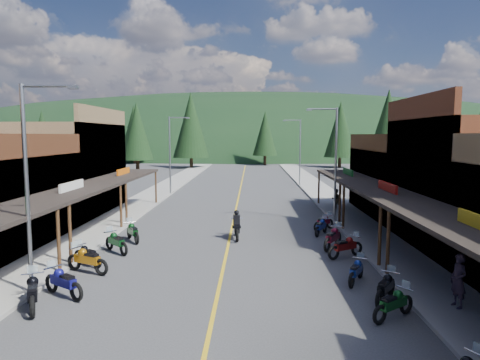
# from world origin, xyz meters

# --- Properties ---
(ground) EXTENTS (220.00, 220.00, 0.00)m
(ground) POSITION_xyz_m (0.00, 0.00, 0.00)
(ground) COLOR #38383A
(ground) RESTS_ON ground
(centerline) EXTENTS (0.15, 90.00, 0.01)m
(centerline) POSITION_xyz_m (0.00, 20.00, 0.01)
(centerline) COLOR gold
(centerline) RESTS_ON ground
(sidewalk_west) EXTENTS (3.40, 94.00, 0.15)m
(sidewalk_west) POSITION_xyz_m (-8.70, 20.00, 0.07)
(sidewalk_west) COLOR gray
(sidewalk_west) RESTS_ON ground
(sidewalk_east) EXTENTS (3.40, 94.00, 0.15)m
(sidewalk_east) POSITION_xyz_m (8.70, 20.00, 0.07)
(sidewalk_east) COLOR gray
(sidewalk_east) RESTS_ON ground
(shop_west_3) EXTENTS (10.90, 10.20, 8.20)m
(shop_west_3) POSITION_xyz_m (-13.78, 11.30, 3.52)
(shop_west_3) COLOR brown
(shop_west_3) RESTS_ON ground
(shop_east_3) EXTENTS (10.90, 10.20, 6.20)m
(shop_east_3) POSITION_xyz_m (13.75, 11.30, 2.53)
(shop_east_3) COLOR #4C2D16
(shop_east_3) RESTS_ON ground
(streetlight_0) EXTENTS (2.16, 0.18, 8.00)m
(streetlight_0) POSITION_xyz_m (-6.95, -6.00, 4.46)
(streetlight_0) COLOR gray
(streetlight_0) RESTS_ON ground
(streetlight_1) EXTENTS (2.16, 0.18, 8.00)m
(streetlight_1) POSITION_xyz_m (-6.95, 22.00, 4.46)
(streetlight_1) COLOR gray
(streetlight_1) RESTS_ON ground
(streetlight_2) EXTENTS (2.16, 0.18, 8.00)m
(streetlight_2) POSITION_xyz_m (6.95, 8.00, 4.46)
(streetlight_2) COLOR gray
(streetlight_2) RESTS_ON ground
(streetlight_3) EXTENTS (2.16, 0.18, 8.00)m
(streetlight_3) POSITION_xyz_m (6.95, 30.00, 4.46)
(streetlight_3) COLOR gray
(streetlight_3) RESTS_ON ground
(ridge_hill) EXTENTS (310.00, 140.00, 60.00)m
(ridge_hill) POSITION_xyz_m (0.00, 135.00, 0.00)
(ridge_hill) COLOR black
(ridge_hill) RESTS_ON ground
(pine_0) EXTENTS (5.04, 5.04, 11.00)m
(pine_0) POSITION_xyz_m (-40.00, 62.00, 6.48)
(pine_0) COLOR black
(pine_0) RESTS_ON ground
(pine_1) EXTENTS (5.88, 5.88, 12.50)m
(pine_1) POSITION_xyz_m (-24.00, 70.00, 7.24)
(pine_1) COLOR black
(pine_1) RESTS_ON ground
(pine_2) EXTENTS (6.72, 6.72, 14.00)m
(pine_2) POSITION_xyz_m (-10.00, 58.00, 7.99)
(pine_2) COLOR black
(pine_2) RESTS_ON ground
(pine_3) EXTENTS (5.04, 5.04, 11.00)m
(pine_3) POSITION_xyz_m (4.00, 66.00, 6.48)
(pine_3) COLOR black
(pine_3) RESTS_ON ground
(pine_4) EXTENTS (5.88, 5.88, 12.50)m
(pine_4) POSITION_xyz_m (18.00, 60.00, 7.24)
(pine_4) COLOR black
(pine_4) RESTS_ON ground
(pine_5) EXTENTS (6.72, 6.72, 14.00)m
(pine_5) POSITION_xyz_m (34.00, 72.00, 7.99)
(pine_5) COLOR black
(pine_5) RESTS_ON ground
(pine_6) EXTENTS (5.04, 5.04, 11.00)m
(pine_6) POSITION_xyz_m (46.00, 64.00, 6.48)
(pine_6) COLOR black
(pine_6) RESTS_ON ground
(pine_7) EXTENTS (5.88, 5.88, 12.50)m
(pine_7) POSITION_xyz_m (-32.00, 76.00, 7.24)
(pine_7) COLOR black
(pine_7) RESTS_ON ground
(pine_8) EXTENTS (4.48, 4.48, 10.00)m
(pine_8) POSITION_xyz_m (-22.00, 40.00, 5.98)
(pine_8) COLOR black
(pine_8) RESTS_ON ground
(pine_9) EXTENTS (4.93, 4.93, 10.80)m
(pine_9) POSITION_xyz_m (24.00, 45.00, 6.38)
(pine_9) COLOR black
(pine_9) RESTS_ON ground
(pine_10) EXTENTS (5.38, 5.38, 11.60)m
(pine_10) POSITION_xyz_m (-18.00, 50.00, 6.78)
(pine_10) COLOR black
(pine_10) RESTS_ON ground
(pine_11) EXTENTS (5.82, 5.82, 12.40)m
(pine_11) POSITION_xyz_m (20.00, 38.00, 7.19)
(pine_11) COLOR black
(pine_11) RESTS_ON ground
(bike_west_4) EXTENTS (1.72, 2.44, 1.33)m
(bike_west_4) POSITION_xyz_m (-6.40, -7.25, 0.67)
(bike_west_4) COLOR black
(bike_west_4) RESTS_ON ground
(bike_west_5) EXTENTS (2.30, 1.87, 1.29)m
(bike_west_5) POSITION_xyz_m (-5.82, -6.12, 0.64)
(bike_west_5) COLOR navy
(bike_west_5) RESTS_ON ground
(bike_west_6) EXTENTS (2.42, 1.67, 1.32)m
(bike_west_6) POSITION_xyz_m (-6.00, -3.27, 0.66)
(bike_west_6) COLOR #9F600B
(bike_west_6) RESTS_ON ground
(bike_west_7) EXTENTS (2.02, 1.67, 1.14)m
(bike_west_7) POSITION_xyz_m (-6.40, -2.24, 0.57)
(bike_west_7) COLOR black
(bike_west_7) RESTS_ON ground
(bike_west_8) EXTENTS (2.08, 2.09, 1.26)m
(bike_west_8) POSITION_xyz_m (-5.75, 0.02, 0.63)
(bike_west_8) COLOR #0B3B16
(bike_west_8) RESTS_ON ground
(bike_west_9) EXTENTS (1.73, 2.23, 1.24)m
(bike_west_9) POSITION_xyz_m (-5.57, 2.46, 0.62)
(bike_west_9) COLOR #0A3612
(bike_west_9) RESTS_ON ground
(bike_east_4) EXTENTS (2.02, 1.75, 1.15)m
(bike_east_4) POSITION_xyz_m (6.04, -7.74, 0.58)
(bike_east_4) COLOR #0C3F16
(bike_east_4) RESTS_ON ground
(bike_east_5) EXTENTS (1.71, 2.10, 1.18)m
(bike_east_5) POSITION_xyz_m (6.25, -6.24, 0.59)
(bike_east_5) COLOR black
(bike_east_5) RESTS_ON ground
(bike_east_6) EXTENTS (1.50, 2.04, 1.12)m
(bike_east_6) POSITION_xyz_m (5.65, -4.24, 0.56)
(bike_east_6) COLOR navy
(bike_east_6) RESTS_ON ground
(bike_east_7) EXTENTS (2.24, 1.77, 1.25)m
(bike_east_7) POSITION_xyz_m (6.01, -0.55, 0.63)
(bike_east_7) COLOR maroon
(bike_east_7) RESTS_ON ground
(bike_east_8) EXTENTS (1.87, 2.40, 1.33)m
(bike_east_8) POSITION_xyz_m (5.70, 1.15, 0.67)
(bike_east_8) COLOR maroon
(bike_east_8) RESTS_ON ground
(bike_east_9) EXTENTS (1.51, 2.05, 1.13)m
(bike_east_9) POSITION_xyz_m (5.59, 4.41, 0.56)
(bike_east_9) COLOR navy
(bike_east_9) RESTS_ON ground
(bike_east_10) EXTENTS (1.83, 1.82, 1.11)m
(bike_east_10) POSITION_xyz_m (5.97, 5.75, 0.55)
(bike_east_10) COLOR maroon
(bike_east_10) RESTS_ON ground
(rider_on_bike) EXTENTS (0.94, 2.39, 1.78)m
(rider_on_bike) POSITION_xyz_m (0.42, 3.25, 0.71)
(rider_on_bike) COLOR black
(rider_on_bike) RESTS_ON ground
(pedestrian_east_a) EXTENTS (0.58, 0.77, 1.91)m
(pedestrian_east_a) POSITION_xyz_m (8.50, -7.02, 1.10)
(pedestrian_east_a) COLOR #291F2F
(pedestrian_east_a) RESTS_ON sidewalk_east
(pedestrian_east_b) EXTENTS (0.89, 0.71, 1.59)m
(pedestrian_east_b) POSITION_xyz_m (8.20, 13.21, 0.95)
(pedestrian_east_b) COLOR #4C4530
(pedestrian_east_b) RESTS_ON sidewalk_east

